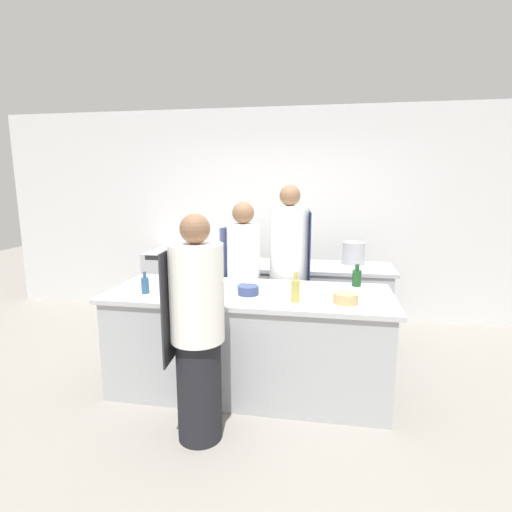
{
  "coord_description": "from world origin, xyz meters",
  "views": [
    {
      "loc": [
        0.64,
        -3.3,
        1.84
      ],
      "look_at": [
        0.0,
        0.35,
        1.15
      ],
      "focal_mm": 28.0,
      "sensor_mm": 36.0,
      "label": 1
    }
  ],
  "objects_px": {
    "chef_at_prep_near": "(197,332)",
    "bowl_prep_small": "(174,282)",
    "chef_at_stove": "(289,273)",
    "bottle_vinegar": "(357,277)",
    "bowl_mixing_large": "(346,298)",
    "oven_range": "(182,284)",
    "bowl_wooden_salad": "(234,284)",
    "stockpot": "(353,253)",
    "chef_at_pass_far": "(243,283)",
    "bottle_olive_oil": "(295,290)",
    "bowl_ceramic_blue": "(248,290)",
    "bottle_wine": "(145,285)"
  },
  "relations": [
    {
      "from": "bottle_vinegar",
      "to": "stockpot",
      "type": "distance_m",
      "value": 1.02
    },
    {
      "from": "bottle_vinegar",
      "to": "bowl_wooden_salad",
      "type": "bearing_deg",
      "value": -165.01
    },
    {
      "from": "oven_range",
      "to": "chef_at_pass_far",
      "type": "bearing_deg",
      "value": -47.28
    },
    {
      "from": "chef_at_prep_near",
      "to": "bottle_olive_oil",
      "type": "xyz_separation_m",
      "value": [
        0.64,
        0.54,
        0.18
      ]
    },
    {
      "from": "chef_at_prep_near",
      "to": "stockpot",
      "type": "height_order",
      "value": "chef_at_prep_near"
    },
    {
      "from": "bowl_mixing_large",
      "to": "stockpot",
      "type": "xyz_separation_m",
      "value": [
        0.15,
        1.56,
        0.09
      ]
    },
    {
      "from": "oven_range",
      "to": "chef_at_stove",
      "type": "bearing_deg",
      "value": -33.22
    },
    {
      "from": "chef_at_stove",
      "to": "bowl_prep_small",
      "type": "distance_m",
      "value": 1.21
    },
    {
      "from": "bowl_mixing_large",
      "to": "chef_at_prep_near",
      "type": "bearing_deg",
      "value": -150.68
    },
    {
      "from": "bottle_vinegar",
      "to": "oven_range",
      "type": "bearing_deg",
      "value": 147.52
    },
    {
      "from": "bottle_vinegar",
      "to": "stockpot",
      "type": "height_order",
      "value": "stockpot"
    },
    {
      "from": "bottle_wine",
      "to": "bowl_ceramic_blue",
      "type": "relative_size",
      "value": 1.07
    },
    {
      "from": "bottle_olive_oil",
      "to": "bowl_wooden_salad",
      "type": "xyz_separation_m",
      "value": [
        -0.57,
        0.3,
        -0.06
      ]
    },
    {
      "from": "bowl_mixing_large",
      "to": "oven_range",
      "type": "bearing_deg",
      "value": 136.98
    },
    {
      "from": "chef_at_prep_near",
      "to": "bowl_prep_small",
      "type": "xyz_separation_m",
      "value": [
        -0.5,
        0.83,
        0.12
      ]
    },
    {
      "from": "chef_at_stove",
      "to": "bottle_vinegar",
      "type": "relative_size",
      "value": 8.85
    },
    {
      "from": "bottle_olive_oil",
      "to": "bottle_wine",
      "type": "relative_size",
      "value": 1.3
    },
    {
      "from": "bowl_prep_small",
      "to": "bowl_ceramic_blue",
      "type": "height_order",
      "value": "bowl_prep_small"
    },
    {
      "from": "bottle_olive_oil",
      "to": "bowl_wooden_salad",
      "type": "relative_size",
      "value": 1.14
    },
    {
      "from": "bottle_olive_oil",
      "to": "stockpot",
      "type": "bearing_deg",
      "value": 71.16
    },
    {
      "from": "bottle_olive_oil",
      "to": "bowl_prep_small",
      "type": "xyz_separation_m",
      "value": [
        -1.13,
        0.3,
        -0.06
      ]
    },
    {
      "from": "chef_at_prep_near",
      "to": "chef_at_stove",
      "type": "relative_size",
      "value": 0.9
    },
    {
      "from": "oven_range",
      "to": "chef_at_prep_near",
      "type": "height_order",
      "value": "chef_at_prep_near"
    },
    {
      "from": "oven_range",
      "to": "bottle_vinegar",
      "type": "xyz_separation_m",
      "value": [
        2.21,
        -1.41,
        0.52
      ]
    },
    {
      "from": "bottle_vinegar",
      "to": "chef_at_pass_far",
      "type": "bearing_deg",
      "value": 169.41
    },
    {
      "from": "chef_at_stove",
      "to": "bowl_wooden_salad",
      "type": "bearing_deg",
      "value": -37.36
    },
    {
      "from": "oven_range",
      "to": "bowl_prep_small",
      "type": "bearing_deg",
      "value": -71.64
    },
    {
      "from": "bowl_prep_small",
      "to": "bowl_ceramic_blue",
      "type": "xyz_separation_m",
      "value": [
        0.73,
        -0.15,
        -0.0
      ]
    },
    {
      "from": "chef_at_prep_near",
      "to": "stockpot",
      "type": "bearing_deg",
      "value": -33.25
    },
    {
      "from": "bowl_prep_small",
      "to": "bottle_olive_oil",
      "type": "bearing_deg",
      "value": -14.59
    },
    {
      "from": "chef_at_stove",
      "to": "chef_at_pass_far",
      "type": "height_order",
      "value": "chef_at_stove"
    },
    {
      "from": "chef_at_pass_far",
      "to": "bowl_prep_small",
      "type": "distance_m",
      "value": 0.75
    },
    {
      "from": "chef_at_stove",
      "to": "bottle_wine",
      "type": "distance_m",
      "value": 1.49
    },
    {
      "from": "chef_at_pass_far",
      "to": "bowl_ceramic_blue",
      "type": "relative_size",
      "value": 9.24
    },
    {
      "from": "chef_at_stove",
      "to": "bottle_vinegar",
      "type": "bearing_deg",
      "value": 54.23
    },
    {
      "from": "oven_range",
      "to": "bowl_mixing_large",
      "type": "distance_m",
      "value": 2.9
    },
    {
      "from": "bowl_ceramic_blue",
      "to": "stockpot",
      "type": "height_order",
      "value": "stockpot"
    },
    {
      "from": "bottle_olive_oil",
      "to": "bottle_wine",
      "type": "bearing_deg",
      "value": 178.75
    },
    {
      "from": "chef_at_prep_near",
      "to": "bottle_vinegar",
      "type": "height_order",
      "value": "chef_at_prep_near"
    },
    {
      "from": "stockpot",
      "to": "chef_at_pass_far",
      "type": "bearing_deg",
      "value": -144.45
    },
    {
      "from": "chef_at_prep_near",
      "to": "chef_at_pass_far",
      "type": "xyz_separation_m",
      "value": [
        0.05,
        1.33,
        0.02
      ]
    },
    {
      "from": "oven_range",
      "to": "bottle_olive_oil",
      "type": "xyz_separation_m",
      "value": [
        1.7,
        -2.0,
        0.54
      ]
    },
    {
      "from": "bottle_vinegar",
      "to": "bowl_ceramic_blue",
      "type": "relative_size",
      "value": 1.15
    },
    {
      "from": "bowl_ceramic_blue",
      "to": "bowl_wooden_salad",
      "type": "relative_size",
      "value": 0.83
    },
    {
      "from": "oven_range",
      "to": "stockpot",
      "type": "height_order",
      "value": "stockpot"
    },
    {
      "from": "bottle_olive_oil",
      "to": "bottle_vinegar",
      "type": "xyz_separation_m",
      "value": [
        0.51,
        0.59,
        -0.02
      ]
    },
    {
      "from": "oven_range",
      "to": "chef_at_stove",
      "type": "distance_m",
      "value": 1.92
    },
    {
      "from": "bowl_prep_small",
      "to": "chef_at_prep_near",
      "type": "bearing_deg",
      "value": -59.22
    },
    {
      "from": "bowl_prep_small",
      "to": "stockpot",
      "type": "distance_m",
      "value": 2.13
    },
    {
      "from": "bowl_wooden_salad",
      "to": "oven_range",
      "type": "bearing_deg",
      "value": 123.7
    }
  ]
}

